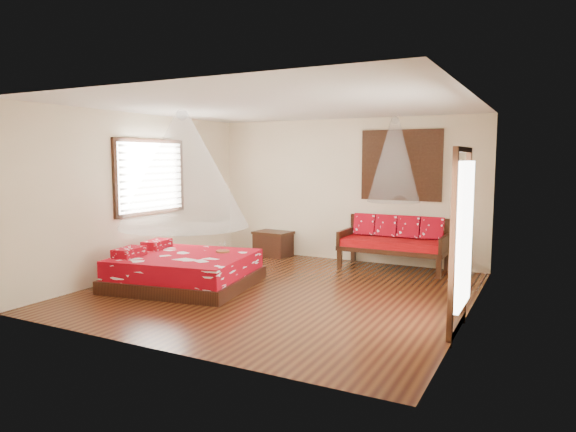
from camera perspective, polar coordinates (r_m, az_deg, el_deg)
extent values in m
cube|color=black|center=(7.98, -0.92, -8.38)|extent=(5.50, 5.50, 0.02)
cube|color=silver|center=(7.75, -0.96, 12.21)|extent=(5.50, 5.50, 0.02)
cube|color=beige|center=(9.37, -15.98, 2.33)|extent=(0.02, 5.50, 2.80)
cube|color=beige|center=(6.88, 19.75, 0.80)|extent=(0.02, 5.50, 2.80)
cube|color=beige|center=(10.25, 6.42, 2.87)|extent=(5.50, 0.02, 2.80)
cube|color=beige|center=(5.48, -14.76, -0.39)|extent=(5.50, 0.02, 2.80)
cube|color=black|center=(8.44, -11.31, -6.91)|extent=(2.34, 2.18, 0.20)
cube|color=#A00515|center=(8.38, -11.35, -5.25)|extent=(2.23, 2.07, 0.30)
cube|color=#A00515|center=(8.42, -17.24, -3.85)|extent=(0.38, 0.58, 0.14)
cube|color=#A00515|center=(9.06, -14.37, -3.04)|extent=(0.38, 0.58, 0.14)
cube|color=black|center=(9.55, 5.75, -4.58)|extent=(0.08, 0.08, 0.42)
cube|color=black|center=(9.06, 16.42, -5.41)|extent=(0.08, 0.08, 0.42)
cube|color=black|center=(10.23, 7.27, -3.86)|extent=(0.08, 0.08, 0.42)
cube|color=black|center=(9.77, 17.24, -4.59)|extent=(0.08, 0.08, 0.42)
cube|color=black|center=(9.58, 11.59, -3.61)|extent=(1.92, 0.85, 0.08)
cube|color=#850405|center=(9.56, 11.60, -2.96)|extent=(1.86, 0.79, 0.14)
cube|color=black|center=(9.91, 12.24, -1.60)|extent=(1.92, 0.06, 0.55)
cube|color=black|center=(9.84, 6.45, -2.31)|extent=(0.06, 0.85, 0.30)
cube|color=black|center=(9.35, 17.03, -3.01)|extent=(0.06, 0.85, 0.30)
cube|color=#A00515|center=(9.96, 8.52, -0.94)|extent=(0.40, 0.20, 0.42)
cube|color=#A00515|center=(9.84, 10.87, -1.08)|extent=(0.40, 0.20, 0.42)
cube|color=#A00515|center=(9.72, 13.27, -1.22)|extent=(0.40, 0.20, 0.42)
cube|color=#A00515|center=(9.63, 15.73, -1.37)|extent=(0.40, 0.20, 0.42)
cube|color=black|center=(10.72, -1.66, -3.21)|extent=(0.75, 0.57, 0.46)
cube|color=black|center=(10.68, -1.67, -1.85)|extent=(0.79, 0.61, 0.05)
cube|color=black|center=(9.85, 12.46, 5.53)|extent=(1.52, 0.06, 1.32)
cube|color=black|center=(9.84, 12.44, 5.53)|extent=(1.35, 0.04, 1.10)
cube|color=black|center=(9.47, -15.03, 4.22)|extent=(0.08, 1.74, 1.34)
cube|color=silver|center=(9.44, -14.85, 4.22)|extent=(0.04, 1.54, 1.10)
cube|color=black|center=(6.34, 18.54, -2.80)|extent=(0.08, 1.02, 2.16)
cube|color=white|center=(6.32, 18.39, -1.90)|extent=(0.03, 0.82, 1.70)
cylinder|color=brown|center=(8.47, -7.27, -3.92)|extent=(0.22, 0.22, 0.03)
cone|color=silver|center=(8.22, -11.58, 5.05)|extent=(2.04, 2.04, 1.80)
cone|color=silver|center=(9.39, 11.73, 6.12)|extent=(0.93, 0.93, 1.50)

